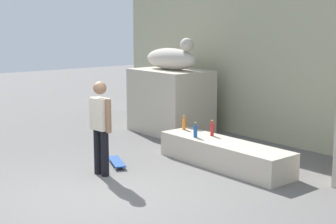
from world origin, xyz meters
The scene contains 10 objects.
ground_plane centered at (0.00, 0.00, 0.00)m, with size 40.00×40.00×0.00m, color #605E5B.
facade_wall centered at (0.00, 5.08, 2.69)m, with size 11.94×0.60×5.39m, color #A7A886.
pedestal_left centered at (-2.93, 3.70, 0.77)m, with size 1.89×1.30×1.55m, color #B7AD99.
statue_reclining_left centered at (-2.89, 3.70, 1.83)m, with size 1.63×0.65×0.78m.
ledge_block centered at (0.00, 2.57, 0.24)m, with size 2.86×0.75×0.48m, color #B7AD99.
skater centered at (-1.00, 0.51, 0.92)m, with size 0.54×0.24×1.67m.
skateboard centered at (-1.35, 1.06, 0.06)m, with size 0.82×0.49×0.08m.
bottle_blue centered at (-0.60, 2.39, 0.60)m, with size 0.08×0.08×0.30m.
bottle_orange centered at (-1.28, 2.69, 0.60)m, with size 0.07×0.07×0.30m.
bottle_red centered at (-0.49, 2.73, 0.61)m, with size 0.07×0.07×0.31m.
Camera 1 is at (6.31, -3.99, 2.66)m, focal length 53.16 mm.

